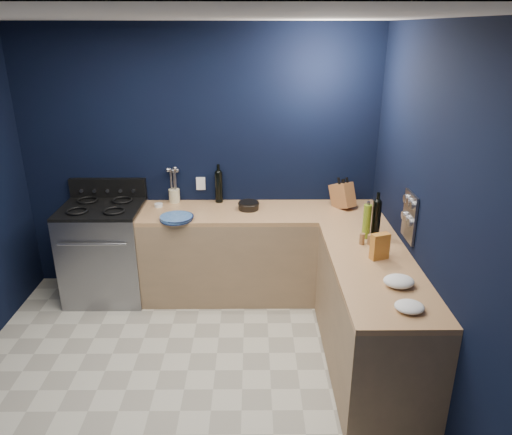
{
  "coord_description": "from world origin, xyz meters",
  "views": [
    {
      "loc": [
        0.52,
        -2.94,
        2.55
      ],
      "look_at": [
        0.55,
        1.0,
        1.0
      ],
      "focal_mm": 34.15,
      "sensor_mm": 36.0,
      "label": 1
    }
  ],
  "objects_px": {
    "gas_range": "(106,253)",
    "utensil_crock": "(174,196)",
    "knife_block": "(343,196)",
    "plate_stack": "(176,218)",
    "crouton_bag": "(380,246)"
  },
  "relations": [
    {
      "from": "knife_block",
      "to": "crouton_bag",
      "type": "relative_size",
      "value": 1.16
    },
    {
      "from": "crouton_bag",
      "to": "plate_stack",
      "type": "bearing_deg",
      "value": 133.88
    },
    {
      "from": "plate_stack",
      "to": "knife_block",
      "type": "height_order",
      "value": "knife_block"
    },
    {
      "from": "plate_stack",
      "to": "utensil_crock",
      "type": "relative_size",
      "value": 2.19
    },
    {
      "from": "plate_stack",
      "to": "crouton_bag",
      "type": "xyz_separation_m",
      "value": [
        1.66,
        -0.81,
        0.08
      ]
    },
    {
      "from": "gas_range",
      "to": "plate_stack",
      "type": "relative_size",
      "value": 3.1
    },
    {
      "from": "gas_range",
      "to": "utensil_crock",
      "type": "height_order",
      "value": "utensil_crock"
    },
    {
      "from": "knife_block",
      "to": "utensil_crock",
      "type": "bearing_deg",
      "value": 139.7
    },
    {
      "from": "crouton_bag",
      "to": "gas_range",
      "type": "bearing_deg",
      "value": 136.75
    },
    {
      "from": "plate_stack",
      "to": "crouton_bag",
      "type": "distance_m",
      "value": 1.85
    },
    {
      "from": "gas_range",
      "to": "crouton_bag",
      "type": "xyz_separation_m",
      "value": [
        2.41,
        -1.03,
        0.54
      ]
    },
    {
      "from": "gas_range",
      "to": "crouton_bag",
      "type": "bearing_deg",
      "value": -23.1
    },
    {
      "from": "gas_range",
      "to": "utensil_crock",
      "type": "relative_size",
      "value": 6.79
    },
    {
      "from": "knife_block",
      "to": "crouton_bag",
      "type": "distance_m",
      "value": 1.14
    },
    {
      "from": "knife_block",
      "to": "crouton_bag",
      "type": "bearing_deg",
      "value": -120.61
    }
  ]
}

